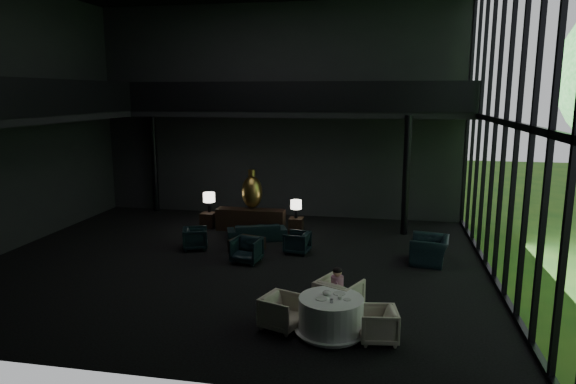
% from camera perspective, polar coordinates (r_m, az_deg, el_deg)
% --- Properties ---
extents(floor, '(14.00, 12.00, 0.02)m').
position_cam_1_polar(floor, '(14.70, -6.03, -7.81)').
color(floor, black).
rests_on(floor, ground).
extents(wall_back, '(14.00, 0.04, 8.00)m').
position_cam_1_polar(wall_back, '(19.75, -1.15, 8.87)').
color(wall_back, black).
rests_on(wall_back, ground).
extents(wall_front, '(14.00, 0.04, 8.00)m').
position_cam_1_polar(wall_front, '(8.42, -18.56, 5.57)').
color(wall_front, black).
rests_on(wall_front, ground).
extents(wall_left, '(0.04, 12.00, 8.00)m').
position_cam_1_polar(wall_left, '(17.36, -29.21, 7.22)').
color(wall_left, black).
rests_on(wall_left, ground).
extents(curtain_wall, '(0.20, 12.00, 8.00)m').
position_cam_1_polar(curtain_wall, '(13.62, 23.07, 7.09)').
color(curtain_wall, black).
rests_on(curtain_wall, ground).
extents(mezzanine_left, '(2.00, 12.00, 0.25)m').
position_cam_1_polar(mezzanine_left, '(16.73, -26.56, 7.37)').
color(mezzanine_left, black).
rests_on(mezzanine_left, wall_left).
extents(mezzanine_back, '(12.00, 2.00, 0.25)m').
position_cam_1_polar(mezzanine_back, '(18.58, 1.25, 8.74)').
color(mezzanine_back, black).
rests_on(mezzanine_back, wall_back).
extents(railing_left, '(0.06, 12.00, 1.00)m').
position_cam_1_polar(railing_left, '(16.13, -23.88, 9.63)').
color(railing_left, black).
rests_on(railing_left, mezzanine_left).
extents(railing_back, '(12.00, 0.06, 1.00)m').
position_cam_1_polar(railing_back, '(17.58, 0.70, 10.57)').
color(railing_back, black).
rests_on(railing_back, mezzanine_back).
extents(column_nw, '(0.24, 0.24, 4.00)m').
position_cam_1_polar(column_nw, '(21.25, -14.63, 3.25)').
color(column_nw, black).
rests_on(column_nw, floor).
extents(column_ne, '(0.24, 0.24, 4.00)m').
position_cam_1_polar(column_ne, '(17.53, 13.00, 1.76)').
color(column_ne, black).
rests_on(column_ne, floor).
extents(console, '(2.39, 0.54, 0.76)m').
position_cam_1_polar(console, '(17.89, -4.17, -3.10)').
color(console, black).
rests_on(console, floor).
extents(bronze_urn, '(0.72, 0.72, 1.35)m').
position_cam_1_polar(bronze_urn, '(17.90, -4.02, 0.04)').
color(bronze_urn, brown).
rests_on(bronze_urn, console).
extents(side_table_left, '(0.48, 0.48, 0.53)m').
position_cam_1_polar(side_table_left, '(18.50, -8.87, -3.10)').
color(side_table_left, black).
rests_on(side_table_left, floor).
extents(table_lamp_left, '(0.42, 0.42, 0.70)m').
position_cam_1_polar(table_lamp_left, '(18.48, -8.76, -0.68)').
color(table_lamp_left, black).
rests_on(table_lamp_left, side_table_left).
extents(side_table_right, '(0.47, 0.47, 0.51)m').
position_cam_1_polar(side_table_right, '(17.62, 0.91, -3.71)').
color(side_table_right, black).
rests_on(side_table_right, floor).
extents(table_lamp_right, '(0.37, 0.37, 0.63)m').
position_cam_1_polar(table_lamp_right, '(17.42, 0.90, -1.49)').
color(table_lamp_right, black).
rests_on(table_lamp_right, side_table_right).
extents(sofa, '(1.79, 1.09, 0.67)m').
position_cam_1_polar(sofa, '(16.75, -3.49, -4.22)').
color(sofa, black).
rests_on(sofa, floor).
extents(lounge_armchair_west, '(0.84, 0.87, 0.71)m').
position_cam_1_polar(lounge_armchair_west, '(15.99, -10.25, -5.05)').
color(lounge_armchair_west, black).
rests_on(lounge_armchair_west, floor).
extents(lounge_armchair_east, '(0.68, 0.72, 0.66)m').
position_cam_1_polar(lounge_armchair_east, '(15.38, 1.02, -5.62)').
color(lounge_armchair_east, black).
rests_on(lounge_armchair_east, floor).
extents(lounge_armchair_south, '(0.84, 0.80, 0.78)m').
position_cam_1_polar(lounge_armchair_south, '(14.57, -4.63, -6.34)').
color(lounge_armchair_south, black).
rests_on(lounge_armchair_south, floor).
extents(window_armchair, '(0.98, 1.35, 1.10)m').
position_cam_1_polar(window_armchair, '(14.96, 15.47, -5.62)').
color(window_armchair, black).
rests_on(window_armchair, floor).
extents(coffee_table, '(1.05, 1.05, 0.38)m').
position_cam_1_polar(coffee_table, '(15.69, -4.56, -5.85)').
color(coffee_table, black).
rests_on(coffee_table, floor).
extents(dining_table, '(1.45, 1.45, 0.75)m').
position_cam_1_polar(dining_table, '(10.49, 4.77, -13.77)').
color(dining_table, white).
rests_on(dining_table, floor).
extents(dining_chair_north, '(1.23, 1.20, 0.97)m').
position_cam_1_polar(dining_chair_north, '(11.29, 5.69, -11.07)').
color(dining_chair_north, silver).
rests_on(dining_chair_north, floor).
extents(dining_chair_east, '(0.72, 0.75, 0.68)m').
position_cam_1_polar(dining_chair_east, '(10.31, 9.97, -14.28)').
color(dining_chair_east, '#B1AB9F').
rests_on(dining_chair_east, floor).
extents(dining_chair_west, '(0.88, 0.91, 0.74)m').
position_cam_1_polar(dining_chair_west, '(10.66, -0.68, -13.06)').
color(dining_chair_west, '#BCB6AE').
rests_on(dining_chair_west, floor).
extents(child, '(0.27, 0.27, 0.59)m').
position_cam_1_polar(child, '(11.23, 5.49, -9.78)').
color(child, '#C67CA7').
rests_on(child, dining_chair_north).
extents(plate_a, '(0.30, 0.30, 0.01)m').
position_cam_1_polar(plate_a, '(10.25, 3.73, -11.75)').
color(plate_a, white).
rests_on(plate_a, dining_table).
extents(plate_b, '(0.29, 0.29, 0.02)m').
position_cam_1_polar(plate_b, '(10.52, 5.71, -11.16)').
color(plate_b, white).
rests_on(plate_b, dining_table).
extents(saucer, '(0.19, 0.19, 0.01)m').
position_cam_1_polar(saucer, '(10.26, 6.58, -11.79)').
color(saucer, white).
rests_on(saucer, dining_table).
extents(coffee_cup, '(0.10, 0.10, 0.06)m').
position_cam_1_polar(coffee_cup, '(10.27, 5.78, -11.52)').
color(coffee_cup, white).
rests_on(coffee_cup, saucer).
extents(cereal_bowl, '(0.17, 0.17, 0.09)m').
position_cam_1_polar(cereal_bowl, '(10.45, 4.32, -11.09)').
color(cereal_bowl, white).
rests_on(cereal_bowl, dining_table).
extents(cream_pot, '(0.07, 0.07, 0.07)m').
position_cam_1_polar(cream_pot, '(10.09, 4.84, -11.96)').
color(cream_pot, '#99999E').
rests_on(cream_pot, dining_table).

